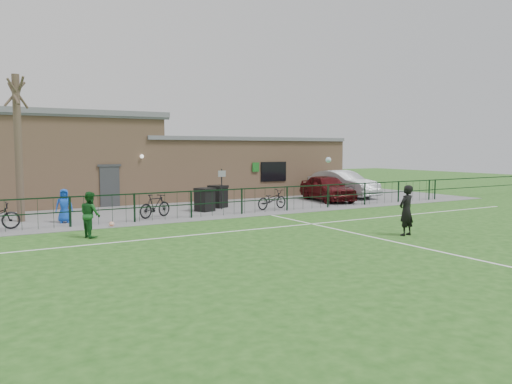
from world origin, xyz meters
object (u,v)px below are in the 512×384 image
car_silver (342,184)px  ball_ground (112,224)px  bicycle_d (155,206)px  wheelie_bin_right (218,197)px  wheelie_bin_left (205,201)px  sign_post (222,189)px  bare_tree (18,149)px  spectator_child (64,206)px  bicycle_e (272,199)px  car_maroon (327,188)px  outfield_player (90,214)px

car_silver → ball_ground: bearing=-170.1°
car_silver → bicycle_d: bearing=-173.4°
wheelie_bin_right → wheelie_bin_left: bearing=-162.8°
sign_post → bicycle_d: sign_post is taller
bare_tree → wheelie_bin_right: size_ratio=5.75×
bare_tree → spectator_child: (1.49, -1.27, -2.29)m
wheelie_bin_left → spectator_child: size_ratio=0.75×
bare_tree → bicycle_e: 11.55m
car_maroon → bare_tree: bearing=-169.8°
bicycle_e → bicycle_d: bearing=79.8°
car_silver → sign_post: bearing=-175.3°
wheelie_bin_right → sign_post: (-0.14, -0.73, 0.48)m
wheelie_bin_right → car_silver: car_silver is taller
wheelie_bin_left → sign_post: (1.06, 0.30, 0.49)m
sign_post → spectator_child: size_ratio=1.46×
car_maroon → car_silver: size_ratio=0.88×
car_maroon → spectator_child: 14.56m
bare_tree → wheelie_bin_right: (9.13, 0.28, -2.46)m
car_maroon → ball_ground: size_ratio=21.92×
sign_post → bicycle_e: 2.54m
wheelie_bin_left → sign_post: bearing=-3.8°
car_maroon → wheelie_bin_right: bearing=-171.8°
bicycle_e → spectator_child: size_ratio=1.33×
bare_tree → bicycle_d: bearing=-18.2°
sign_post → car_silver: (9.23, 1.87, -0.18)m
ball_ground → spectator_child: bearing=126.8°
outfield_player → ball_ground: size_ratio=7.85×
wheelie_bin_left → wheelie_bin_right: size_ratio=0.99×
wheelie_bin_right → car_maroon: (6.85, -0.22, 0.22)m
car_maroon → ball_ground: bearing=-156.2°
sign_post → ball_ground: size_ratio=10.02×
bare_tree → car_maroon: bearing=0.2°
sign_post → bicycle_e: size_ratio=1.09×
wheelie_bin_left → ball_ground: (-5.04, -2.41, -0.43)m
spectator_child → ball_ground: 2.43m
car_silver → spectator_child: 16.95m
ball_ground → wheelie_bin_right: bearing=28.9°
wheelie_bin_left → car_silver: 10.52m
wheelie_bin_left → spectator_child: (-6.45, -0.52, 0.17)m
bicycle_d → outfield_player: outfield_player is taller
spectator_child → ball_ground: (1.41, -1.89, -0.61)m
bare_tree → car_silver: size_ratio=1.21×
bare_tree → bicycle_d: (5.15, -1.69, -2.47)m
bare_tree → outfield_player: size_ratio=3.83×
bare_tree → sign_post: size_ratio=3.00×
wheelie_bin_right → car_maroon: car_maroon is taller
wheelie_bin_left → sign_post: 1.20m
bare_tree → car_maroon: bare_tree is taller
wheelie_bin_right → spectator_child: (-7.65, -1.56, 0.16)m
bicycle_d → car_silver: bearing=-99.7°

